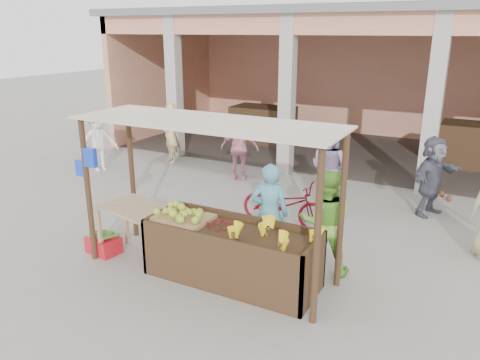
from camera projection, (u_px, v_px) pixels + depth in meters
The scene contains 20 objects.
ground at pixel (204, 272), 7.32m from camera, with size 60.00×60.00×0.00m, color gray.
market_building at pixel (362, 62), 13.98m from camera, with size 14.40×6.40×4.20m.
fruit_stall at pixel (232, 256), 6.98m from camera, with size 2.60×0.95×0.80m, color #452C1B.
stall_awning at pixel (202, 149), 6.77m from camera, with size 4.09×1.35×2.39m.
banana_heap at pixel (272, 235), 6.49m from camera, with size 1.18×0.64×0.21m, color yellow, non-canonical shape.
melon_tray at pixel (183, 215), 7.21m from camera, with size 0.81×0.70×0.21m.
berry_heap at pixel (220, 223), 6.98m from camera, with size 0.43×0.35×0.14m, color maroon.
side_table at pixel (135, 215), 7.60m from camera, with size 1.25×0.98×0.90m.
papaya_pile at pixel (134, 200), 7.52m from camera, with size 0.77×0.44×0.22m, color #509230, non-canonical shape.
red_crate at pixel (104, 245), 7.93m from camera, with size 0.54×0.39×0.28m, color red.
plantain_bundle at pixel (103, 235), 7.88m from camera, with size 0.41×0.28×0.08m, color #548D33, non-canonical shape.
produce_sacks at pixel (442, 187), 10.39m from camera, with size 0.75×0.70×0.57m.
vendor_blue at pixel (269, 211), 7.40m from camera, with size 0.67×0.49×1.78m, color #55A5C0.
vendor_green at pixel (326, 220), 7.09m from camera, with size 0.84×0.49×1.75m, color #72B93B.
motorcycle at pixel (285, 203), 8.90m from camera, with size 1.83×0.63×0.95m, color maroon.
shopper_a at pixel (98, 139), 12.38m from camera, with size 1.11×0.55×1.72m, color white.
shopper_b at pixel (240, 146), 11.56m from camera, with size 1.03×0.55×1.75m, color pink.
shopper_d at pixel (432, 174), 9.37m from camera, with size 1.59×0.65×1.72m, color #535462.
shopper_e at pixel (171, 132), 13.17m from camera, with size 0.65×0.49×1.74m, color #E8C982.
shopper_f at pixel (329, 164), 9.64m from camera, with size 0.95×0.54×1.94m, color #9880A9.
Camera 1 is at (3.56, -5.50, 3.62)m, focal length 35.00 mm.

